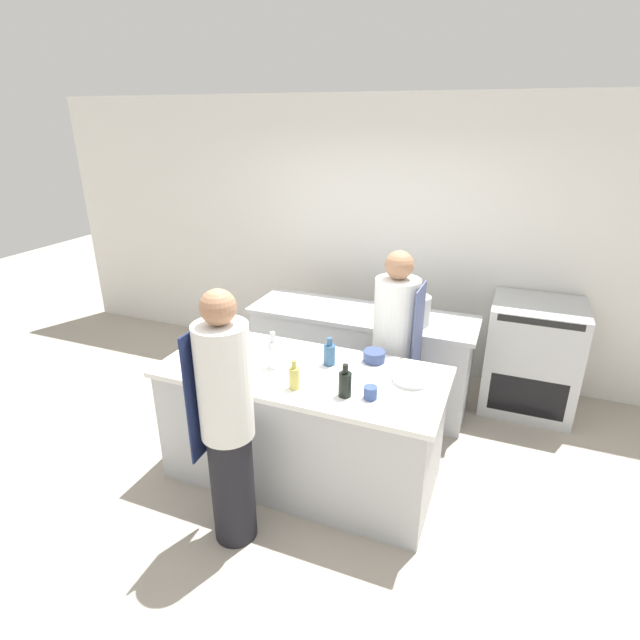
{
  "coord_description": "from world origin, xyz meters",
  "views": [
    {
      "loc": [
        1.29,
        -2.87,
        2.59
      ],
      "look_at": [
        0.0,
        0.35,
        1.16
      ],
      "focal_mm": 28.0,
      "sensor_mm": 36.0,
      "label": 1
    }
  ],
  "objects_px": {
    "bottle_vinegar": "(196,341)",
    "bottle_cooking_oil": "(329,354)",
    "bowl_wooden_salad": "(207,364)",
    "bowl_ceramic_blue": "(374,356)",
    "bowl_mixing_large": "(247,376)",
    "stockpot": "(417,310)",
    "chef_at_prep_near": "(227,423)",
    "bottle_sauce": "(273,354)",
    "bowl_prep_small": "(411,376)",
    "bottle_wine": "(294,377)",
    "cup": "(370,393)",
    "chef_at_stove": "(394,350)",
    "bottle_olive_oil": "(345,383)",
    "oven_range": "(531,356)"
  },
  "relations": [
    {
      "from": "bottle_wine",
      "to": "bowl_ceramic_blue",
      "type": "xyz_separation_m",
      "value": [
        0.38,
        0.57,
        -0.04
      ]
    },
    {
      "from": "bottle_cooking_oil",
      "to": "bowl_mixing_large",
      "type": "distance_m",
      "value": 0.61
    },
    {
      "from": "bottle_wine",
      "to": "bottle_sauce",
      "type": "relative_size",
      "value": 0.74
    },
    {
      "from": "bowl_prep_small",
      "to": "bowl_wooden_salad",
      "type": "relative_size",
      "value": 0.93
    },
    {
      "from": "chef_at_stove",
      "to": "bottle_olive_oil",
      "type": "distance_m",
      "value": 0.97
    },
    {
      "from": "bottle_cooking_oil",
      "to": "bowl_mixing_large",
      "type": "xyz_separation_m",
      "value": [
        -0.44,
        -0.42,
        -0.06
      ]
    },
    {
      "from": "bottle_sauce",
      "to": "cup",
      "type": "height_order",
      "value": "bottle_sauce"
    },
    {
      "from": "bottle_cooking_oil",
      "to": "bowl_wooden_salad",
      "type": "bearing_deg",
      "value": -152.97
    },
    {
      "from": "bottle_wine",
      "to": "bowl_wooden_salad",
      "type": "xyz_separation_m",
      "value": [
        -0.68,
        0.01,
        -0.04
      ]
    },
    {
      "from": "bottle_cooking_oil",
      "to": "bowl_prep_small",
      "type": "xyz_separation_m",
      "value": [
        0.61,
        -0.03,
        -0.05
      ]
    },
    {
      "from": "bottle_sauce",
      "to": "bowl_ceramic_blue",
      "type": "height_order",
      "value": "bottle_sauce"
    },
    {
      "from": "bowl_wooden_salad",
      "to": "stockpot",
      "type": "xyz_separation_m",
      "value": [
        1.2,
        1.38,
        0.09
      ]
    },
    {
      "from": "chef_at_stove",
      "to": "bottle_cooking_oil",
      "type": "relative_size",
      "value": 7.85
    },
    {
      "from": "oven_range",
      "to": "chef_at_stove",
      "type": "relative_size",
      "value": 0.63
    },
    {
      "from": "bowl_prep_small",
      "to": "cup",
      "type": "distance_m",
      "value": 0.37
    },
    {
      "from": "bottle_wine",
      "to": "bowl_wooden_salad",
      "type": "bearing_deg",
      "value": 179.09
    },
    {
      "from": "stockpot",
      "to": "chef_at_prep_near",
      "type": "bearing_deg",
      "value": -112.14
    },
    {
      "from": "bottle_vinegar",
      "to": "bottle_wine",
      "type": "relative_size",
      "value": 1.21
    },
    {
      "from": "bottle_sauce",
      "to": "bowl_prep_small",
      "type": "bearing_deg",
      "value": 9.93
    },
    {
      "from": "cup",
      "to": "bottle_wine",
      "type": "bearing_deg",
      "value": -172.8
    },
    {
      "from": "chef_at_stove",
      "to": "bottle_cooking_oil",
      "type": "xyz_separation_m",
      "value": [
        -0.35,
        -0.58,
        0.17
      ]
    },
    {
      "from": "oven_range",
      "to": "chef_at_stove",
      "type": "bearing_deg",
      "value": -137.54
    },
    {
      "from": "chef_at_stove",
      "to": "bowl_ceramic_blue",
      "type": "height_order",
      "value": "chef_at_stove"
    },
    {
      "from": "bottle_vinegar",
      "to": "chef_at_stove",
      "type": "bearing_deg",
      "value": 29.72
    },
    {
      "from": "bowl_prep_small",
      "to": "bottle_wine",
      "type": "bearing_deg",
      "value": -151.64
    },
    {
      "from": "oven_range",
      "to": "bottle_wine",
      "type": "height_order",
      "value": "bottle_wine"
    },
    {
      "from": "bowl_ceramic_blue",
      "to": "bowl_mixing_large",
      "type": "bearing_deg",
      "value": -141.36
    },
    {
      "from": "chef_at_stove",
      "to": "bottle_wine",
      "type": "relative_size",
      "value": 8.0
    },
    {
      "from": "chef_at_prep_near",
      "to": "bottle_cooking_oil",
      "type": "distance_m",
      "value": 0.94
    },
    {
      "from": "bottle_vinegar",
      "to": "stockpot",
      "type": "xyz_separation_m",
      "value": [
        1.44,
        1.18,
        0.03
      ]
    },
    {
      "from": "bottle_vinegar",
      "to": "bottle_cooking_oil",
      "type": "distance_m",
      "value": 1.03
    },
    {
      "from": "stockpot",
      "to": "bowl_wooden_salad",
      "type": "bearing_deg",
      "value": -131.05
    },
    {
      "from": "bottle_olive_oil",
      "to": "stockpot",
      "type": "relative_size",
      "value": 0.88
    },
    {
      "from": "bottle_olive_oil",
      "to": "bowl_ceramic_blue",
      "type": "xyz_separation_m",
      "value": [
        0.04,
        0.54,
        -0.05
      ]
    },
    {
      "from": "chef_at_prep_near",
      "to": "bowl_prep_small",
      "type": "xyz_separation_m",
      "value": [
        0.94,
        0.84,
        0.08
      ]
    },
    {
      "from": "bottle_cooking_oil",
      "to": "bowl_prep_small",
      "type": "bearing_deg",
      "value": -2.75
    },
    {
      "from": "bottle_sauce",
      "to": "bowl_ceramic_blue",
      "type": "bearing_deg",
      "value": 29.61
    },
    {
      "from": "bottle_olive_oil",
      "to": "bowl_prep_small",
      "type": "relative_size",
      "value": 0.91
    },
    {
      "from": "bowl_wooden_salad",
      "to": "stockpot",
      "type": "bearing_deg",
      "value": 48.95
    },
    {
      "from": "chef_at_prep_near",
      "to": "bottle_sauce",
      "type": "distance_m",
      "value": 0.69
    },
    {
      "from": "bottle_vinegar",
      "to": "bowl_wooden_salad",
      "type": "xyz_separation_m",
      "value": [
        0.23,
        -0.2,
        -0.06
      ]
    },
    {
      "from": "bottle_sauce",
      "to": "stockpot",
      "type": "relative_size",
      "value": 1.09
    },
    {
      "from": "bottle_cooking_oil",
      "to": "chef_at_prep_near",
      "type": "bearing_deg",
      "value": -110.67
    },
    {
      "from": "bottle_sauce",
      "to": "bowl_ceramic_blue",
      "type": "distance_m",
      "value": 0.74
    },
    {
      "from": "chef_at_prep_near",
      "to": "bowl_wooden_salad",
      "type": "height_order",
      "value": "chef_at_prep_near"
    },
    {
      "from": "chef_at_prep_near",
      "to": "bottle_wine",
      "type": "bearing_deg",
      "value": -29.02
    },
    {
      "from": "bowl_wooden_salad",
      "to": "stockpot",
      "type": "relative_size",
      "value": 1.05
    },
    {
      "from": "chef_at_prep_near",
      "to": "stockpot",
      "type": "distance_m",
      "value": 2.01
    },
    {
      "from": "bowl_wooden_salad",
      "to": "bottle_sauce",
      "type": "bearing_deg",
      "value": 25.11
    },
    {
      "from": "bottle_vinegar",
      "to": "bowl_wooden_salad",
      "type": "distance_m",
      "value": 0.31
    }
  ]
}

